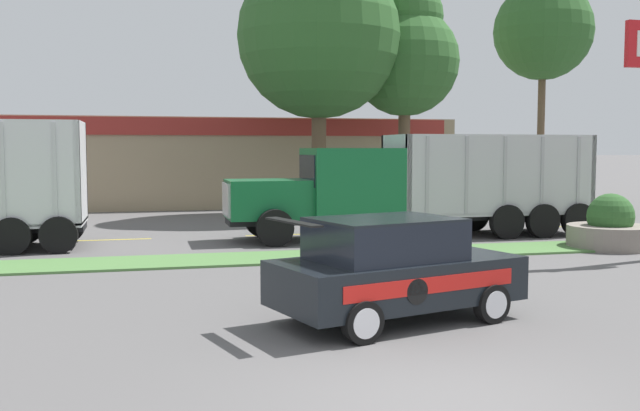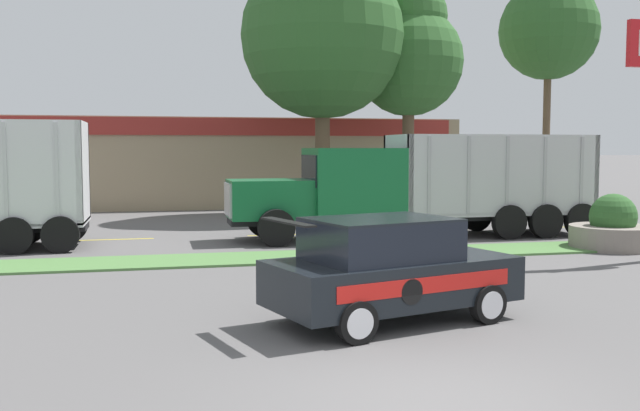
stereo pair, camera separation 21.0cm
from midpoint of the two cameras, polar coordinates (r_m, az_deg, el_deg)
The scene contains 13 objects.
ground_plane at distance 8.40m, azimuth 9.37°, elevation -15.21°, with size 600.00×600.00×0.00m, color #5B5959.
grass_verge at distance 18.51m, azimuth -3.95°, elevation -4.18°, with size 120.00×2.08×0.06m, color #517F42.
centre_line_3 at distance 23.27m, azimuth -16.55°, elevation -2.64°, with size 2.40×0.14×0.01m, color yellow.
centre_line_4 at distance 23.63m, azimuth -3.35°, elevation -2.35°, with size 2.40×0.14×0.01m, color yellow.
centre_line_5 at distance 25.18m, azimuth 8.83°, elevation -1.98°, with size 2.40×0.14×0.01m, color yellow.
centre_line_6 at distance 27.71m, azimuth 19.19°, elevation -1.58°, with size 2.40×0.14×0.01m, color yellow.
dump_truck_lead at distance 22.78m, azimuth 5.20°, elevation 1.20°, with size 11.87×2.67×3.29m.
rally_car at distance 11.76m, azimuth 5.35°, elevation -5.05°, with size 4.42×2.92×1.75m.
stone_planter at distance 21.98m, azimuth 21.95°, elevation -1.76°, with size 2.39×2.39×1.58m.
store_building_backdrop at distance 39.50m, azimuth -9.69°, elevation 3.49°, with size 24.48×12.10×4.33m.
tree_behind_left at distance 40.59m, azimuth 17.30°, elevation 13.90°, with size 5.19×5.19×12.99m.
tree_behind_centre at distance 30.70m, azimuth -0.29°, elevation 14.62°, with size 6.86×6.86×12.69m.
tree_behind_right at distance 32.26m, azimuth 6.62°, elevation 12.15°, with size 4.79×4.79×10.27m.
Camera 1 is at (-3.26, -7.23, 2.83)m, focal length 40.00 mm.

